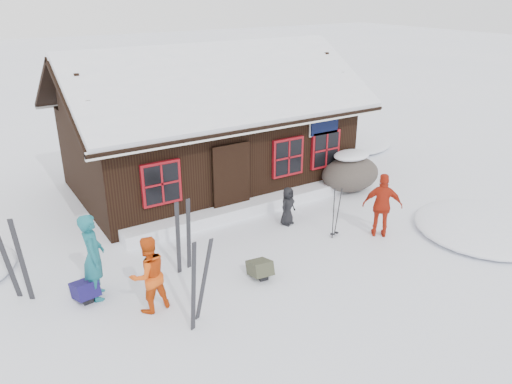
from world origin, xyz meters
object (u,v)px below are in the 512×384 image
Objects in this scene: skier_teal at (93,257)px; skier_orange_left at (148,275)px; skier_orange_right at (382,205)px; ski_pair_left at (199,283)px; backpack_blue at (85,293)px; backpack_olive at (260,271)px; boulder at (350,173)px; ski_poles at (336,214)px; skier_crouched at (288,206)px.

skier_orange_left is at bearing -129.47° from skier_teal.
skier_orange_right is 5.51m from ski_pair_left.
backpack_olive is at bearing -25.84° from backpack_blue.
skier_orange_left is 8.03m from boulder.
ski_poles is (-2.46, -2.18, 0.07)m from boulder.
ski_poles is 2.30× the size of backpack_blue.
boulder is 5.85m from backpack_olive.
skier_orange_left is 0.82× the size of boulder.
ski_poles is at bearing 12.37° from skier_orange_right.
skier_teal reaches higher than ski_pair_left.
skier_crouched is at bearing 116.35° from ski_poles.
skier_orange_right is 1.24× the size of ski_poles.
backpack_olive is at bearing 42.70° from skier_orange_right.
skier_crouched is 1.37m from ski_poles.
skier_teal is at bearing -9.54° from backpack_blue.
ski_pair_left is at bearing -153.24° from boulder.
skier_crouched is 0.54× the size of boulder.
skier_teal reaches higher than skier_crouched.
skier_orange_left is at bearing -174.75° from ski_poles.
skier_orange_right reaches higher than skier_orange_left.
skier_crouched is 2.79m from backpack_olive.
skier_crouched is at bearing -166.74° from skier_orange_left.
skier_orange_right is at bearing -117.53° from boulder.
backpack_blue is at bearing 111.10° from ski_pair_left.
skier_orange_left is 0.94× the size of skier_orange_right.
boulder is at bearing 5.49° from ski_pair_left.
backpack_blue is at bearing 174.86° from ski_poles.
skier_crouched is at bearing -5.97° from skier_orange_right.
backpack_blue is at bearing 168.35° from backpack_olive.
skier_orange_right is 1.60× the size of skier_crouched.
skier_orange_right is 0.87× the size of boulder.
skier_orange_left is 1.17× the size of ski_poles.
skier_orange_right is at bearing -13.78° from ski_pair_left.
skier_orange_right reaches higher than skier_crouched.
skier_teal reaches higher than backpack_blue.
skier_teal is 0.96× the size of boulder.
boulder is at bearing -168.04° from skier_orange_left.
ski_pair_left is (-6.90, -3.48, 0.24)m from boulder.
skier_teal reaches higher than backpack_olive.
skier_teal is 3.14× the size of backpack_blue.
ski_pair_left reaches higher than skier_crouched.
backpack_olive is at bearing -151.28° from boulder.
skier_teal is 0.81m from backpack_blue.
ski_poles is at bearing 177.91° from skier_orange_left.
skier_teal is at bearing 106.72° from ski_pair_left.
ski_poles is at bearing -81.80° from skier_teal.
boulder is at bearing -75.50° from skier_orange_right.
backpack_olive is (-2.05, -1.85, -0.37)m from skier_crouched.
skier_orange_right is 2.45m from skier_crouched.
boulder is (8.34, 1.64, -0.35)m from skier_teal.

